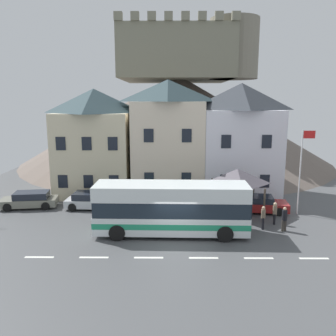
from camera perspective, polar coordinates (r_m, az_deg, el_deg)
The scene contains 16 objects.
ground_plane at distance 21.24m, azimuth 1.27°, elevation -12.55°, with size 40.00×60.00×0.07m.
townhouse_00 at distance 32.67m, azimuth -11.76°, elevation 4.23°, with size 6.42×6.54×9.46m.
townhouse_01 at distance 31.41m, azimuth 0.00°, elevation 4.90°, with size 6.20×5.59×10.23m.
townhouse_02 at distance 32.01m, azimuth 11.62°, elevation 4.52°, with size 6.61×5.59×9.92m.
hilltop_castle at distance 49.42m, azimuth 1.38°, elevation 8.84°, with size 42.07×42.07×18.32m.
transit_bus at distance 22.37m, azimuth 0.56°, elevation -6.69°, with size 9.76×2.89×3.28m.
bus_shelter at distance 26.32m, azimuth 11.21°, elevation -1.35°, with size 3.60×3.60×3.48m.
parked_car_00 at distance 27.85m, azimuth 14.22°, elevation -5.67°, with size 4.72×2.36×1.25m.
parked_car_01 at distance 30.10m, azimuth -21.58°, elevation -4.85°, with size 4.53×2.36×1.28m.
parked_car_02 at distance 28.50m, azimuth -12.37°, elevation -5.18°, with size 4.09×2.15×1.29m.
pedestrian_00 at distance 24.25m, azimuth 18.43°, elevation -7.79°, with size 0.36×0.34×1.64m.
pedestrian_01 at distance 25.43m, azimuth 17.00°, elevation -6.96°, with size 0.29×0.35×1.55m.
pedestrian_02 at distance 24.43m, azimuth 9.06°, elevation -6.93°, with size 0.34×0.34×1.68m.
pedestrian_03 at distance 24.20m, azimuth 15.24°, elevation -7.64°, with size 0.29×0.33×1.59m.
public_bench at distance 28.61m, azimuth 5.32°, elevation -5.25°, with size 1.56×0.48×0.87m.
flagpole at distance 27.47m, azimuth 20.95°, elevation 0.36°, with size 0.95×0.10×6.36m.
Camera 1 is at (-0.26, -19.47, 8.46)m, focal length 37.40 mm.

